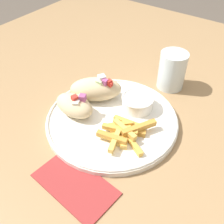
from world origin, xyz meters
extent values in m
cube|color=#9E7A51|center=(0.00, 0.00, 0.69)|extent=(1.45, 1.45, 0.04)
cylinder|color=#9E7A51|center=(-0.66, 0.66, 0.33)|extent=(0.06, 0.06, 0.67)
cube|color=maroon|center=(0.01, -0.19, 0.71)|extent=(0.17, 0.11, 0.00)
cylinder|color=white|center=(-0.04, -0.01, 0.71)|extent=(0.32, 0.32, 0.01)
torus|color=white|center=(-0.04, -0.01, 0.72)|extent=(0.31, 0.31, 0.01)
ellipsoid|color=beige|center=(-0.12, -0.04, 0.74)|extent=(0.11, 0.07, 0.05)
cube|color=red|center=(-0.11, -0.05, 0.77)|extent=(0.02, 0.02, 0.01)
cube|color=#A34C84|center=(-0.10, -0.03, 0.77)|extent=(0.02, 0.02, 0.01)
cube|color=white|center=(-0.11, -0.05, 0.76)|extent=(0.02, 0.02, 0.01)
cube|color=#B7D693|center=(-0.11, -0.03, 0.76)|extent=(0.02, 0.02, 0.01)
cube|color=silver|center=(-0.10, -0.05, 0.76)|extent=(0.02, 0.02, 0.01)
ellipsoid|color=beige|center=(-0.11, 0.03, 0.75)|extent=(0.15, 0.13, 0.06)
cube|color=red|center=(-0.08, 0.04, 0.78)|extent=(0.02, 0.02, 0.01)
cube|color=white|center=(-0.09, 0.05, 0.77)|extent=(0.01, 0.01, 0.01)
cube|color=silver|center=(-0.09, 0.04, 0.77)|extent=(0.01, 0.01, 0.01)
cube|color=#A34C84|center=(-0.09, 0.04, 0.78)|extent=(0.01, 0.01, 0.01)
cube|color=#B7D693|center=(-0.10, 0.03, 0.77)|extent=(0.02, 0.02, 0.02)
cube|color=red|center=(-0.08, 0.04, 0.77)|extent=(0.01, 0.01, 0.01)
cube|color=white|center=(-0.10, 0.04, 0.78)|extent=(0.02, 0.02, 0.02)
cube|color=gold|center=(0.02, -0.03, 0.72)|extent=(0.02, 0.07, 0.01)
cube|color=gold|center=(0.02, -0.05, 0.72)|extent=(0.05, 0.04, 0.01)
cube|color=#E5B251|center=(0.02, -0.04, 0.72)|extent=(0.05, 0.07, 0.01)
cube|color=gold|center=(0.01, 0.00, 0.72)|extent=(0.08, 0.02, 0.01)
cube|color=gold|center=(0.05, -0.05, 0.72)|extent=(0.07, 0.05, 0.01)
cube|color=#E5B251|center=(0.02, -0.04, 0.72)|extent=(0.05, 0.07, 0.01)
cube|color=gold|center=(0.02, -0.02, 0.72)|extent=(0.08, 0.04, 0.01)
cube|color=#E5B251|center=(0.02, -0.04, 0.72)|extent=(0.03, 0.07, 0.01)
cube|color=#E5B251|center=(0.02, -0.04, 0.72)|extent=(0.06, 0.01, 0.01)
cube|color=#E5B251|center=(0.02, -0.06, 0.73)|extent=(0.04, 0.08, 0.01)
cube|color=gold|center=(0.01, -0.04, 0.73)|extent=(0.08, 0.04, 0.01)
cube|color=gold|center=(0.04, -0.01, 0.74)|extent=(0.05, 0.08, 0.01)
cube|color=#E5B251|center=(0.02, -0.03, 0.74)|extent=(0.07, 0.03, 0.01)
cube|color=gold|center=(0.00, -0.02, 0.73)|extent=(0.05, 0.05, 0.01)
cube|color=gold|center=(0.01, -0.07, 0.73)|extent=(0.07, 0.03, 0.01)
cylinder|color=white|center=(-0.01, 0.06, 0.73)|extent=(0.08, 0.08, 0.03)
cylinder|color=beige|center=(-0.01, 0.06, 0.75)|extent=(0.06, 0.06, 0.01)
torus|color=white|center=(-0.01, 0.06, 0.75)|extent=(0.08, 0.08, 0.00)
cylinder|color=silver|center=(0.01, 0.21, 0.76)|extent=(0.07, 0.07, 0.10)
cylinder|color=silver|center=(0.01, 0.21, 0.74)|extent=(0.07, 0.07, 0.06)
camera|label=1|loc=(0.23, -0.38, 1.15)|focal=42.00mm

